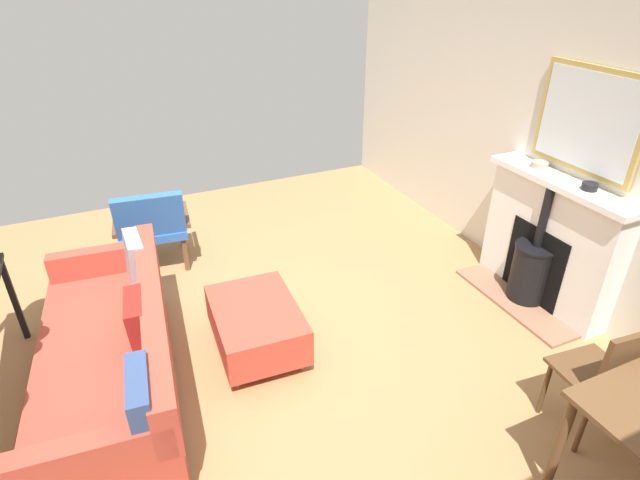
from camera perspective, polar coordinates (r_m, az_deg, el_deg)
The scene contains 10 objects.
ground_plane at distance 3.96m, azimuth -7.82°, elevation -12.60°, with size 5.42×6.24×0.01m, color #A87A4C.
wall_left at distance 4.64m, azimuth 25.27°, elevation 11.48°, with size 0.12×6.24×2.83m, color beige.
fireplace at distance 4.63m, azimuth 24.02°, elevation -0.77°, with size 0.54×1.32×1.11m.
mirror_over_mantel at distance 4.34m, azimuth 27.97°, elevation 11.75°, with size 0.04×0.90×0.78m.
mantel_bowl_near at distance 4.56m, azimuth 23.46°, elevation 7.81°, with size 0.14×0.14×0.05m.
mantel_bowl_far at distance 4.27m, azimuth 28.07°, elevation 5.38°, with size 0.12×0.12×0.05m.
sofa at distance 3.68m, azimuth -22.04°, elevation -11.82°, with size 1.01×2.09×0.80m.
ottoman at distance 3.86m, azimuth -7.18°, elevation -9.31°, with size 0.65×0.87×0.38m.
armchair_accent at distance 4.93m, azimuth -18.39°, elevation 1.73°, with size 0.73×0.66×0.83m.
dining_chair_near_fireplace at distance 3.47m, azimuth 29.61°, elevation -12.91°, with size 0.43×0.43×0.87m.
Camera 1 is at (0.73, 2.87, 2.63)m, focal length 28.46 mm.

